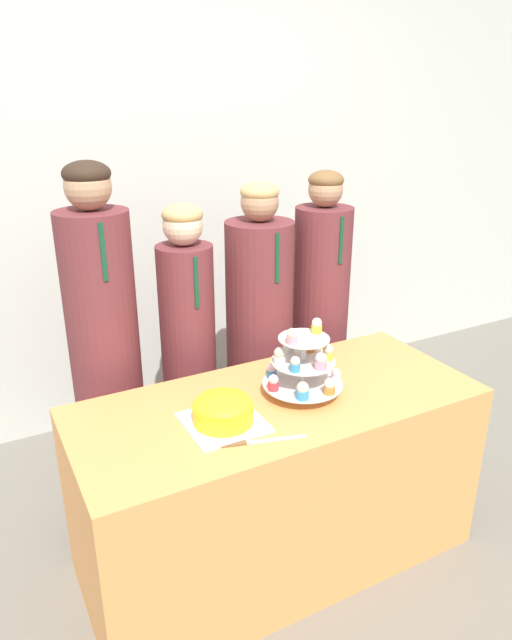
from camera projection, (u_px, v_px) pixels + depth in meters
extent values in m
plane|color=slate|center=(320.00, 610.00, 2.12)|extent=(16.00, 16.00, 0.00)
cube|color=silver|center=(147.00, 183.00, 3.09)|extent=(9.00, 0.06, 2.70)
cube|color=#EF9951|center=(277.00, 480.00, 2.26)|extent=(1.54, 0.66, 0.73)
cube|color=white|center=(223.00, 422.00, 1.97)|extent=(0.26, 0.26, 0.01)
cylinder|color=yellow|center=(223.00, 413.00, 1.95)|extent=(0.21, 0.21, 0.06)
ellipsoid|color=yellow|center=(223.00, 404.00, 1.94)|extent=(0.21, 0.21, 0.07)
cube|color=silver|center=(277.00, 439.00, 1.87)|extent=(0.20, 0.07, 0.00)
cube|color=brown|center=(234.00, 445.00, 1.85)|extent=(0.09, 0.04, 0.01)
cylinder|color=silver|center=(303.00, 366.00, 2.12)|extent=(0.02, 0.02, 0.23)
cylinder|color=silver|center=(302.00, 383.00, 2.15)|extent=(0.30, 0.30, 0.01)
cylinder|color=silver|center=(303.00, 361.00, 2.12)|extent=(0.24, 0.24, 0.01)
cylinder|color=silver|center=(304.00, 339.00, 2.08)|extent=(0.19, 0.19, 0.01)
cylinder|color=orange|center=(329.00, 390.00, 2.06)|extent=(0.04, 0.04, 0.03)
sphere|color=#F4E5C6|center=(330.00, 384.00, 2.05)|extent=(0.04, 0.04, 0.04)
cylinder|color=white|center=(336.00, 378.00, 2.16)|extent=(0.04, 0.04, 0.02)
sphere|color=silver|center=(336.00, 373.00, 2.15)|extent=(0.03, 0.03, 0.03)
cylinder|color=yellow|center=(317.00, 367.00, 2.24)|extent=(0.05, 0.05, 0.03)
sphere|color=white|center=(317.00, 361.00, 2.23)|extent=(0.04, 0.04, 0.04)
cylinder|color=#4CB766|center=(293.00, 366.00, 2.25)|extent=(0.05, 0.05, 0.03)
sphere|color=white|center=(293.00, 360.00, 2.24)|extent=(0.04, 0.04, 0.04)
cylinder|color=#3893DB|center=(272.00, 373.00, 2.19)|extent=(0.04, 0.04, 0.02)
sphere|color=silver|center=(272.00, 368.00, 2.18)|extent=(0.04, 0.04, 0.04)
cylinder|color=#E5333D|center=(273.00, 386.00, 2.09)|extent=(0.04, 0.04, 0.03)
sphere|color=silver|center=(273.00, 380.00, 2.08)|extent=(0.04, 0.04, 0.04)
cylinder|color=#3893DB|center=(302.00, 395.00, 2.03)|extent=(0.05, 0.05, 0.03)
sphere|color=#F4E5C6|center=(303.00, 388.00, 2.02)|extent=(0.04, 0.04, 0.04)
cylinder|color=white|center=(280.00, 360.00, 2.09)|extent=(0.04, 0.04, 0.03)
sphere|color=beige|center=(280.00, 353.00, 2.08)|extent=(0.04, 0.04, 0.04)
cylinder|color=#3893DB|center=(295.00, 367.00, 2.03)|extent=(0.04, 0.04, 0.03)
sphere|color=#F4E5C6|center=(295.00, 361.00, 2.02)|extent=(0.03, 0.03, 0.03)
cylinder|color=pink|center=(321.00, 365.00, 2.04)|extent=(0.05, 0.05, 0.03)
sphere|color=silver|center=(321.00, 358.00, 2.03)|extent=(0.04, 0.04, 0.04)
cylinder|color=yellow|center=(328.00, 356.00, 2.12)|extent=(0.04, 0.04, 0.03)
sphere|color=beige|center=(328.00, 350.00, 2.11)|extent=(0.04, 0.04, 0.04)
cylinder|color=orange|center=(310.00, 348.00, 2.19)|extent=(0.05, 0.05, 0.02)
sphere|color=#F4E5C6|center=(310.00, 342.00, 2.18)|extent=(0.04, 0.04, 0.04)
cylinder|color=white|center=(288.00, 348.00, 2.18)|extent=(0.04, 0.04, 0.03)
sphere|color=white|center=(288.00, 342.00, 2.17)|extent=(0.04, 0.04, 0.04)
cylinder|color=pink|center=(292.00, 340.00, 2.03)|extent=(0.04, 0.04, 0.03)
sphere|color=#F4E5C6|center=(292.00, 333.00, 2.02)|extent=(0.04, 0.04, 0.04)
cylinder|color=yellow|center=(317.00, 329.00, 2.12)|extent=(0.04, 0.04, 0.03)
sphere|color=#F4E5C6|center=(317.00, 323.00, 2.11)|extent=(0.04, 0.04, 0.04)
cylinder|color=brown|center=(108.00, 373.00, 2.42)|extent=(0.29, 0.29, 1.38)
sphere|color=tan|center=(88.00, 187.00, 2.13)|extent=(0.18, 0.18, 0.18)
ellipsoid|color=#332319|center=(86.00, 173.00, 2.12)|extent=(0.18, 0.18, 0.10)
cube|color=#14472D|center=(103.00, 253.00, 2.09)|extent=(0.02, 0.01, 0.22)
cylinder|color=brown|center=(190.00, 373.00, 2.62)|extent=(0.25, 0.25, 1.20)
sphere|color=beige|center=(183.00, 226.00, 2.36)|extent=(0.17, 0.17, 0.17)
ellipsoid|color=tan|center=(182.00, 214.00, 2.35)|extent=(0.17, 0.17, 0.09)
cube|color=#14472D|center=(196.00, 283.00, 2.34)|extent=(0.02, 0.01, 0.22)
cylinder|color=brown|center=(259.00, 351.00, 2.76)|extent=(0.32, 0.32, 1.27)
sphere|color=tan|center=(260.00, 202.00, 2.50)|extent=(0.17, 0.17, 0.17)
ellipsoid|color=tan|center=(260.00, 192.00, 2.48)|extent=(0.17, 0.17, 0.09)
cube|color=#14472D|center=(277.00, 258.00, 2.45)|extent=(0.02, 0.01, 0.22)
cylinder|color=brown|center=(319.00, 335.00, 2.91)|extent=(0.28, 0.28, 1.30)
sphere|color=tan|center=(326.00, 190.00, 2.64)|extent=(0.16, 0.16, 0.16)
ellipsoid|color=brown|center=(326.00, 180.00, 2.62)|extent=(0.17, 0.17, 0.09)
cube|color=#14472D|center=(341.00, 241.00, 2.60)|extent=(0.02, 0.01, 0.22)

